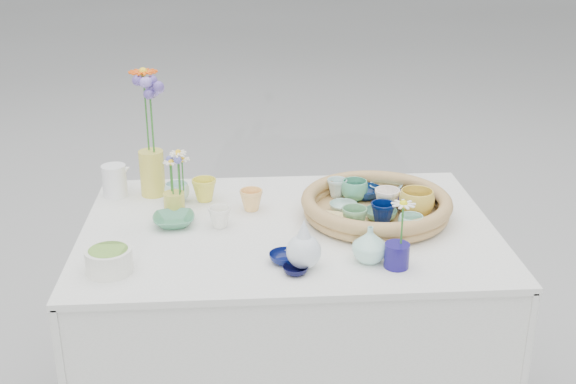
{
  "coord_description": "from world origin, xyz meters",
  "views": [
    {
      "loc": [
        -0.14,
        -2.01,
        1.69
      ],
      "look_at": [
        0.0,
        0.02,
        0.87
      ],
      "focal_mm": 45.0,
      "sensor_mm": 36.0,
      "label": 1
    }
  ],
  "objects": [
    {
      "name": "tray_ceramic_2",
      "position": [
        0.4,
        0.01,
        0.83
      ],
      "size": [
        0.14,
        0.14,
        0.09
      ],
      "primitive_type": "imported",
      "rotation": [
        0.0,
        0.0,
        -0.36
      ],
      "color": "gold",
      "rests_on": "wicker_tray"
    },
    {
      "name": "tray_ceramic_9",
      "position": [
        0.28,
        -0.04,
        0.82
      ],
      "size": [
        0.09,
        0.09,
        0.07
      ],
      "primitive_type": "imported",
      "rotation": [
        0.0,
        0.0,
        0.22
      ],
      "color": "#010F3F",
      "rests_on": "wicker_tray"
    },
    {
      "name": "tray_ceramic_1",
      "position": [
        0.41,
        0.09,
        0.8
      ],
      "size": [
        0.16,
        0.16,
        0.03
      ],
      "primitive_type": "imported",
      "rotation": [
        0.0,
        0.0,
        -0.22
      ],
      "color": "#020233",
      "rests_on": "wicker_tray"
    },
    {
      "name": "tray_ceramic_0",
      "position": [
        0.27,
        0.17,
        0.8
      ],
      "size": [
        0.13,
        0.13,
        0.03
      ],
      "primitive_type": "imported",
      "rotation": [
        0.0,
        0.0,
        -0.25
      ],
      "color": "#071B44",
      "rests_on": "wicker_tray"
    },
    {
      "name": "single_daisy",
      "position": [
        0.29,
        -0.28,
        0.89
      ],
      "size": [
        0.09,
        0.09,
        0.13
      ],
      "primitive_type": null,
      "rotation": [
        0.0,
        0.0,
        0.24
      ],
      "color": "white",
      "rests_on": "bud_vase_cobalt"
    },
    {
      "name": "tray_ceramic_6",
      "position": [
        0.17,
        0.18,
        0.81
      ],
      "size": [
        0.09,
        0.09,
        0.06
      ],
      "primitive_type": "imported",
      "rotation": [
        0.0,
        0.0,
        -0.43
      ],
      "color": "silver",
      "rests_on": "wicker_tray"
    },
    {
      "name": "tall_vase_yellow",
      "position": [
        -0.44,
        0.29,
        0.84
      ],
      "size": [
        0.1,
        0.1,
        0.16
      ],
      "primitive_type": "cylinder",
      "rotation": [
        0.0,
        0.0,
        0.22
      ],
      "color": "gold",
      "rests_on": "display_table"
    },
    {
      "name": "tray_ceramic_7",
      "position": [
        0.31,
        0.05,
        0.82
      ],
      "size": [
        0.1,
        0.1,
        0.07
      ],
      "primitive_type": "imported",
      "rotation": [
        0.0,
        0.0,
        -0.38
      ],
      "color": "white",
      "rests_on": "wicker_tray"
    },
    {
      "name": "loose_ceramic_3",
      "position": [
        -0.21,
        0.01,
        0.8
      ],
      "size": [
        0.09,
        0.09,
        0.06
      ],
      "primitive_type": "imported",
      "rotation": [
        0.0,
        0.0,
        -0.38
      ],
      "color": "white",
      "rests_on": "display_table"
    },
    {
      "name": "wicker_tray",
      "position": [
        0.28,
        0.05,
        0.8
      ],
      "size": [
        0.47,
        0.47,
        0.08
      ],
      "primitive_type": null,
      "color": "olive",
      "rests_on": "display_table"
    },
    {
      "name": "tray_ceramic_11",
      "position": [
        0.35,
        -0.12,
        0.81
      ],
      "size": [
        0.09,
        0.09,
        0.06
      ],
      "primitive_type": "imported",
      "rotation": [
        0.0,
        0.0,
        0.19
      ],
      "color": "#9DE1CF",
      "rests_on": "wicker_tray"
    },
    {
      "name": "fluted_bowl",
      "position": [
        -0.5,
        -0.26,
        0.8
      ],
      "size": [
        0.13,
        0.13,
        0.07
      ],
      "primitive_type": null,
      "rotation": [
        0.0,
        0.0,
        -0.01
      ],
      "color": "white",
      "rests_on": "display_table"
    },
    {
      "name": "tray_ceramic_3",
      "position": [
        0.28,
        -0.01,
        0.8
      ],
      "size": [
        0.13,
        0.13,
        0.03
      ],
      "primitive_type": "imported",
      "rotation": [
        0.0,
        0.0,
        0.31
      ],
      "color": "#558C6F",
      "rests_on": "wicker_tray"
    },
    {
      "name": "loose_ceramic_4",
      "position": [
        -0.03,
        -0.24,
        0.78
      ],
      "size": [
        0.1,
        0.1,
        0.03
      ],
      "primitive_type": "imported",
      "rotation": [
        0.0,
        0.0,
        -0.17
      ],
      "color": "#091147",
      "rests_on": "display_table"
    },
    {
      "name": "bud_vase_seafoam",
      "position": [
        0.21,
        -0.25,
        0.82
      ],
      "size": [
        0.13,
        0.13,
        0.1
      ],
      "primitive_type": "imported",
      "rotation": [
        0.0,
        0.0,
        0.37
      ],
      "color": "#A8E0CD",
      "rests_on": "display_table"
    },
    {
      "name": "tray_ceramic_12",
      "position": [
        0.23,
        0.15,
        0.82
      ],
      "size": [
        0.1,
        0.1,
        0.07
      ],
      "primitive_type": "imported",
      "rotation": [
        0.0,
        0.0,
        -0.13
      ],
      "color": "#4EA881",
      "rests_on": "wicker_tray"
    },
    {
      "name": "loose_ceramic_6",
      "position": [
        -0.0,
        -0.31,
        0.78
      ],
      "size": [
        0.09,
        0.09,
        0.02
      ],
      "primitive_type": "imported",
      "rotation": [
        0.0,
        0.0,
        -0.34
      ],
      "color": "black",
      "rests_on": "display_table"
    },
    {
      "name": "tray_ceramic_5",
      "position": [
        0.18,
        0.06,
        0.8
      ],
      "size": [
        0.11,
        0.11,
        0.03
      ],
      "primitive_type": "imported",
      "rotation": [
        0.0,
        0.0,
        -0.39
      ],
      "color": "#9EC3B5",
      "rests_on": "wicker_tray"
    },
    {
      "name": "loose_ceramic_1",
      "position": [
        -0.11,
        0.13,
        0.8
      ],
      "size": [
        0.08,
        0.08,
        0.07
      ],
      "primitive_type": "imported",
      "rotation": [
        0.0,
        0.0,
        0.01
      ],
      "color": "#FDC06A",
      "rests_on": "display_table"
    },
    {
      "name": "tray_ceramic_8",
      "position": [
        0.35,
        0.23,
        0.8
      ],
      "size": [
        0.14,
        0.14,
        0.03
      ],
      "primitive_type": "imported",
      "rotation": [
        0.0,
        0.0,
        -0.4
      ],
      "color": "#97C8DD",
      "rests_on": "wicker_tray"
    },
    {
      "name": "gerbera",
      "position": [
        -0.45,
        0.3,
        1.05
      ],
      "size": [
        0.13,
        0.13,
        0.28
      ],
      "primitive_type": null,
      "rotation": [
        0.0,
        0.0,
        -0.25
      ],
      "color": "#FF540A",
      "rests_on": "tall_vase_yellow"
    },
    {
      "name": "tray_ceramic_10",
      "position": [
        0.12,
        -0.02,
        0.79
      ],
      "size": [
        0.11,
        0.11,
        0.02
      ],
      "primitive_type": "imported",
      "rotation": [
        0.0,
        0.0,
        -0.27
      ],
      "color": "#E3CA76",
      "rests_on": "wicker_tray"
    },
    {
      "name": "daisy_posy",
      "position": [
        -0.34,
        0.12,
        0.92
      ],
      "size": [
        0.1,
        0.1,
        0.16
      ],
      "primitive_type": null,
      "rotation": [
        0.0,
        0.0,
        0.28
      ],
      "color": "white",
      "rests_on": "daisy_cup"
    },
    {
      "name": "loose_ceramic_2",
      "position": [
        -0.35,
        0.03,
        0.78
      ],
      "size": [
        0.14,
        0.14,
        0.03
      ],
      "primitive_type": "imported",
      "rotation": [
        0.0,
        0.0,
        0.09
      ],
      "color": "#438761",
      "rests_on": "display_table"
    },
    {
      "name": "tray_ceramic_4",
      "position": [
        0.19,
        -0.08,
        0.82
      ],
      "size": [
        0.09,
        0.09,
        0.07
      ],
      "primitive_type": "imported",
      "rotation": [
        0.0,
        0.0,
        -0.16
      ],
      "color": "#609667",
      "rests_on": "wicker_tray"
    },
    {
      "name": "daisy_cup",
      "position": [
        -0.36,
        0.12,
        0.8
      ],
      "size": [
        0.08,
        0.08,
        0.07
      ],
      "primitive_type": "cylinder",
      "rotation": [
        0.0,
        0.0,
        -0.19
      ],
      "color": "#D1C549",
      "rests_on": "display_table"
    },
    {
      "name": "bud_vase_cobalt",
      "position": [
        0.28,
        -0.29,
        0.8
      ],
      "size": [
        0.08,
        0.08,
        0.07
      ],
      "primitive_type": "cylinder",
      "rotation": [
        0.0,
        0.0,
        -0.14
      ],
      "color": "navy",
      "rests_on": "display_table"
    },
    {
      "name": "white_pitcher",
      "position": [
        -0.57,
        0.28,
        0.82
      ],
      "size": [
        0.12,
        0.09,
        0.11
      ],
      "primitive_type": null,
      "rotation": [
        0.0,
        0.0,
        0.05
      ],
      "color": "white",
      "rests_on": "display_table"
    },
    {
      "name": "loose_ceramic_0",
      "position": [
        -0.27,
        0.22,
        0.8
      ],
      "size": [
        0.1,
        0.1,
        0.08
      ],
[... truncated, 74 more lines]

